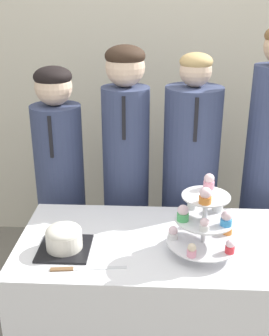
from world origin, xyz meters
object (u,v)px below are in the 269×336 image
Objects in this scene: student_2 at (189,198)px; student_3 at (265,184)px; round_cake at (64,238)px; student_0 at (61,197)px; cake_knife at (76,269)px; cupcake_stand at (204,220)px; student_1 at (126,187)px.

student_3 is at bearing -0.00° from student_2.
student_0 is at bearing 103.59° from round_cake.
cake_knife is 0.82m from student_0.
round_cake is 0.87m from student_2.
cake_knife is at bearing -73.85° from student_0.
cake_knife is at bearing -163.54° from cupcake_stand.
round_cake is 0.14× the size of student_1.
student_2 is at bearing 49.05° from round_cake.
student_3 reaches higher than cupcake_stand.
student_1 is (0.14, 0.79, -0.01)m from cake_knife.
student_0 is 0.88× the size of student_3.
cupcake_stand is 0.75m from student_1.
student_2 reaches higher than cupcake_stand.
student_0 is (-0.16, 0.65, -0.13)m from round_cake.
student_3 is (0.41, -0.00, 0.09)m from student_2.
student_3 is (0.98, 0.65, -0.03)m from round_cake.
cupcake_stand is at bearing -122.37° from student_3.
cupcake_stand reaches higher than cake_knife.
student_1 is at bearing -180.00° from student_2.
cake_knife is 0.18× the size of student_3.
student_3 reaches higher than student_0.
student_3 is at bearing 34.62° from cake_knife.
cupcake_stand is 0.20× the size of student_3.
student_1 is (0.21, 0.65, -0.07)m from round_cake.
cake_knife is at bearing -100.25° from student_1.
student_2 is (0.56, 0.65, -0.12)m from round_cake.
round_cake is at bearing -146.30° from student_3.
student_2 is (0.49, 0.79, -0.07)m from cake_knife.
student_1 is at bearing 73.39° from cake_knife.
round_cake is at bearing -130.95° from student_2.
student_1 reaches higher than student_2.
student_2 is at bearing 51.50° from cake_knife.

